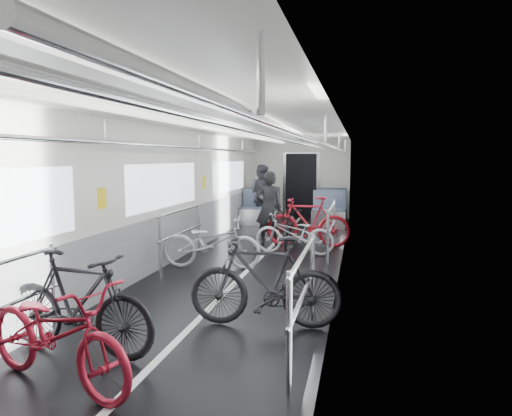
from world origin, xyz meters
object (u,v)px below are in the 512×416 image
at_px(bike_left_far, 212,243).
at_px(person_seated, 261,194).
at_px(bike_left_mid, 77,303).
at_px(person_standing, 269,208).
at_px(bike_left_near, 56,333).
at_px(bike_right_far, 308,222).
at_px(bike_aisle, 290,227).
at_px(bike_right_near, 265,281).
at_px(bike_right_mid, 294,234).

relative_size(bike_left_far, person_seated, 1.00).
distance_m(bike_left_mid, person_standing, 5.88).
height_order(bike_left_near, person_seated, person_seated).
bearing_deg(bike_left_near, person_standing, 14.03).
relative_size(bike_right_far, bike_aisle, 1.10).
distance_m(bike_left_near, person_standing, 6.46).
height_order(bike_left_far, bike_right_near, bike_right_near).
xyz_separation_m(bike_left_mid, bike_right_near, (1.59, 1.10, 0.01)).
relative_size(bike_right_near, person_standing, 1.07).
relative_size(bike_left_near, person_seated, 1.03).
bearing_deg(bike_aisle, bike_right_far, 7.99).
height_order(bike_left_near, bike_right_far, bike_right_far).
bearing_deg(bike_left_near, person_seated, 20.50).
xyz_separation_m(bike_left_far, person_standing, (0.54, 2.27, 0.35)).
relative_size(bike_left_far, bike_right_far, 0.94).
height_order(bike_left_near, bike_left_far, bike_left_near).
height_order(bike_left_mid, person_standing, person_standing).
bearing_deg(bike_right_far, bike_right_near, -0.44).
bearing_deg(bike_left_mid, bike_right_mid, -9.44).
relative_size(bike_left_near, bike_right_near, 1.02).
xyz_separation_m(bike_right_mid, bike_right_far, (0.18, 0.83, 0.12)).
bearing_deg(bike_right_far, bike_left_near, -12.78).
bearing_deg(bike_right_near, bike_left_far, -154.48).
relative_size(bike_right_mid, bike_aisle, 0.97).
bearing_deg(bike_right_near, bike_right_far, 175.80).
bearing_deg(person_seated, person_standing, 116.20).
bearing_deg(bike_right_mid, bike_left_near, -7.49).
bearing_deg(bike_right_far, person_seated, -152.65).
xyz_separation_m(bike_left_mid, bike_aisle, (1.17, 5.73, -0.08)).
height_order(bike_right_far, bike_aisle, bike_right_far).
distance_m(bike_right_mid, person_seated, 4.28).
bearing_deg(bike_right_far, bike_left_mid, -15.92).
bearing_deg(bike_left_near, bike_right_mid, 6.59).
xyz_separation_m(bike_left_far, bike_aisle, (1.01, 2.17, -0.02)).
height_order(bike_right_near, bike_right_far, bike_right_far).
relative_size(bike_left_far, person_standing, 1.06).
xyz_separation_m(bike_left_mid, person_seated, (-0.15, 8.95, 0.34)).
bearing_deg(bike_left_near, bike_right_near, -20.73).
xyz_separation_m(bike_left_near, person_seated, (-0.36, 9.55, 0.39)).
height_order(bike_left_near, person_standing, person_standing).
xyz_separation_m(bike_right_mid, person_standing, (-0.67, 0.86, 0.39)).
bearing_deg(person_standing, bike_right_mid, 108.80).
bearing_deg(bike_left_mid, person_seated, 6.91).
bearing_deg(bike_left_far, bike_left_near, 174.63).
bearing_deg(bike_right_near, bike_left_mid, -60.06).
height_order(bike_left_near, bike_right_mid, bike_left_near).
xyz_separation_m(bike_left_mid, person_standing, (0.70, 5.83, 0.29)).
height_order(bike_left_mid, person_seated, person_seated).
bearing_deg(person_standing, bike_left_far, 57.28).
bearing_deg(bike_right_mid, bike_left_mid, -11.15).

